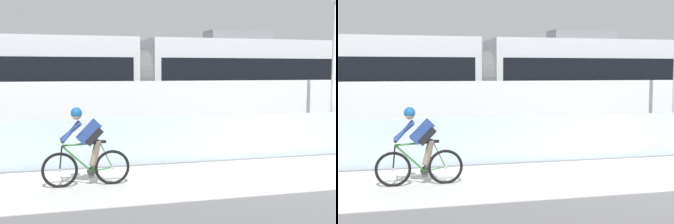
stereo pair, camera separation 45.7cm
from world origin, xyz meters
TOP-DOWN VIEW (x-y plane):
  - ground_plane at (0.00, 0.00)m, footprint 200.00×200.00m
  - bike_path_deck at (0.00, 0.00)m, footprint 32.00×3.20m
  - glass_parapet at (0.00, 1.85)m, footprint 32.00×0.05m
  - concrete_barrier_wall at (0.00, 3.65)m, footprint 32.00×0.36m
  - tram_rail_near at (0.00, 6.13)m, footprint 32.00×0.08m
  - tram_rail_far at (0.00, 7.57)m, footprint 32.00×0.08m
  - tram at (-2.33, 6.85)m, footprint 22.56×2.54m
  - cyclist_on_bike at (-4.88, 0.00)m, footprint 1.77×0.58m

SIDE VIEW (x-z plane):
  - ground_plane at x=0.00m, z-range 0.00..0.00m
  - tram_rail_near at x=0.00m, z-range 0.00..0.01m
  - tram_rail_far at x=0.00m, z-range 0.00..0.01m
  - bike_path_deck at x=0.00m, z-range 0.00..0.01m
  - glass_parapet at x=0.00m, z-range 0.00..1.18m
  - cyclist_on_bike at x=-4.88m, z-range -0.02..1.59m
  - concrete_barrier_wall at x=0.00m, z-range 0.00..2.03m
  - tram at x=-2.33m, z-range -0.01..3.80m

